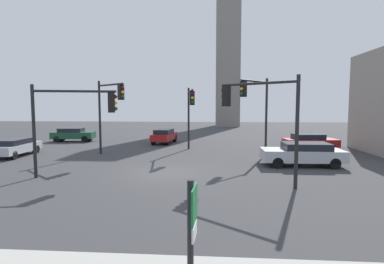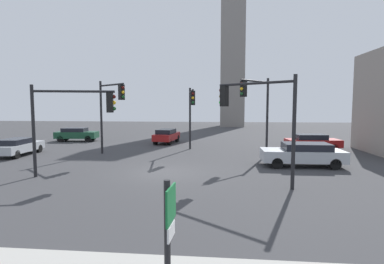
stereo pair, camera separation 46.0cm
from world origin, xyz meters
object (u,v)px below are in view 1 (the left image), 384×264
(traffic_light_3, at_px, (190,106))
(car_4, at_px, (303,153))
(direction_sign, at_px, (192,238))
(car_0, at_px, (73,134))
(traffic_light_0, at_px, (75,112))
(car_2, at_px, (310,141))
(car_1, at_px, (164,136))
(traffic_light_4, at_px, (110,103))
(traffic_light_1, at_px, (256,101))
(traffic_light_2, at_px, (258,107))
(car_3, at_px, (15,147))

(traffic_light_3, height_order, car_4, traffic_light_3)
(direction_sign, height_order, car_0, direction_sign)
(traffic_light_0, bearing_deg, car_4, 2.75)
(car_0, relative_size, car_2, 0.98)
(car_2, xyz_separation_m, car_4, (-2.42, -6.54, 0.05))
(direction_sign, height_order, car_2, direction_sign)
(car_0, height_order, car_1, car_1)
(direction_sign, relative_size, traffic_light_0, 0.50)
(traffic_light_4, xyz_separation_m, car_0, (-6.64, 8.18, -3.00))
(traffic_light_1, distance_m, car_2, 7.04)
(traffic_light_0, bearing_deg, traffic_light_4, 80.07)
(direction_sign, relative_size, car_1, 0.55)
(traffic_light_4, bearing_deg, traffic_light_2, 5.45)
(direction_sign, xyz_separation_m, traffic_light_0, (-6.47, 9.99, 1.73))
(direction_sign, xyz_separation_m, traffic_light_4, (-6.86, 16.07, 2.20))
(traffic_light_1, distance_m, car_0, 18.80)
(car_3, bearing_deg, traffic_light_2, -113.51)
(traffic_light_0, relative_size, car_4, 0.99)
(car_3, bearing_deg, car_2, -81.20)
(traffic_light_0, xyz_separation_m, traffic_light_4, (-0.39, 6.08, 0.47))
(car_0, relative_size, car_1, 1.01)
(traffic_light_2, distance_m, car_1, 15.57)
(car_1, bearing_deg, traffic_light_4, 167.39)
(traffic_light_3, distance_m, car_1, 6.54)
(car_3, bearing_deg, direction_sign, -141.95)
(traffic_light_4, height_order, car_3, traffic_light_4)
(car_4, bearing_deg, traffic_light_4, -11.65)
(traffic_light_4, distance_m, car_3, 7.37)
(direction_sign, bearing_deg, car_3, 134.72)
(traffic_light_4, distance_m, car_2, 15.66)
(car_2, bearing_deg, traffic_light_2, -123.44)
(traffic_light_3, bearing_deg, traffic_light_2, 14.45)
(traffic_light_2, distance_m, car_3, 17.19)
(traffic_light_3, distance_m, car_2, 9.99)
(car_1, relative_size, car_3, 0.97)
(traffic_light_1, xyz_separation_m, car_2, (4.86, 4.01, -3.13))
(traffic_light_1, xyz_separation_m, traffic_light_3, (-4.55, 2.19, -0.33))
(car_0, bearing_deg, traffic_light_1, -31.25)
(traffic_light_2, bearing_deg, car_0, -5.33)
(traffic_light_1, relative_size, traffic_light_2, 1.13)
(car_2, xyz_separation_m, car_3, (-21.53, -4.52, -0.03))
(traffic_light_1, bearing_deg, car_2, 170.31)
(traffic_light_2, relative_size, car_0, 1.17)
(car_3, relative_size, car_4, 0.91)
(traffic_light_4, bearing_deg, car_0, 169.63)
(traffic_light_1, bearing_deg, car_1, -94.15)
(car_4, bearing_deg, traffic_light_1, -46.09)
(direction_sign, relative_size, car_0, 0.55)
(traffic_light_0, bearing_deg, direction_sign, -70.61)
(direction_sign, height_order, traffic_light_0, traffic_light_0)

